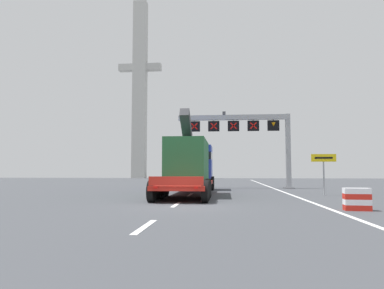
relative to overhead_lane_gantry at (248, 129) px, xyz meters
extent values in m
plane|color=#424449|center=(-3.97, -15.96, -5.39)|extent=(112.00, 112.00, 0.00)
cube|color=silver|center=(-4.41, -21.96, -5.38)|extent=(0.20, 2.60, 0.01)
cube|color=silver|center=(-4.41, -15.48, -5.38)|extent=(0.20, 2.60, 0.01)
cube|color=silver|center=(-4.41, -8.99, -5.38)|extent=(0.20, 2.60, 0.01)
cube|color=silver|center=(-4.41, -2.50, -5.38)|extent=(0.20, 2.60, 0.01)
cube|color=silver|center=(-4.41, 3.99, -5.38)|extent=(0.20, 2.60, 0.01)
cube|color=silver|center=(-4.41, 10.48, -5.38)|extent=(0.20, 2.60, 0.01)
cube|color=silver|center=(-4.41, 16.97, -5.38)|extent=(0.20, 2.60, 0.01)
cube|color=silver|center=(-4.41, 23.46, -5.38)|extent=(0.20, 2.60, 0.01)
cube|color=silver|center=(-4.41, 29.95, -5.38)|extent=(0.20, 2.60, 0.01)
cube|color=silver|center=(-4.41, 36.44, -5.38)|extent=(0.20, 2.60, 0.01)
cube|color=silver|center=(-4.41, 42.93, -5.38)|extent=(0.20, 2.60, 0.01)
cube|color=silver|center=(2.23, -3.96, -5.38)|extent=(0.20, 63.00, 0.01)
cube|color=#9EA0A5|center=(3.58, 0.00, -2.03)|extent=(0.40, 0.40, 6.71)
cube|color=slate|center=(3.58, 0.00, -5.35)|extent=(0.90, 0.90, 0.08)
cube|color=#9EA0A5|center=(-1.30, 0.00, 1.08)|extent=(10.16, 0.44, 0.44)
cube|color=#4C4C51|center=(-2.15, 0.00, 1.48)|extent=(0.28, 0.40, 0.28)
cube|color=black|center=(2.30, 0.00, 0.28)|extent=(1.04, 0.24, 0.94)
cube|color=#9EA0A5|center=(2.30, 0.00, 0.81)|extent=(0.08, 0.08, 0.16)
cone|color=orange|center=(2.30, -0.13, 0.38)|extent=(0.37, 0.37, 0.33)
cube|color=black|center=(0.50, 0.00, 0.28)|extent=(1.04, 0.24, 0.94)
cube|color=#9EA0A5|center=(0.50, 0.00, 0.81)|extent=(0.08, 0.08, 0.16)
cube|color=red|center=(0.50, -0.13, 0.28)|extent=(0.63, 0.02, 0.63)
cube|color=red|center=(0.50, -0.13, 0.28)|extent=(0.63, 0.02, 0.63)
cube|color=black|center=(-1.30, 0.00, 0.28)|extent=(1.04, 0.24, 0.94)
cube|color=#9EA0A5|center=(-1.30, 0.00, 0.81)|extent=(0.08, 0.08, 0.16)
cube|color=red|center=(-1.30, -0.13, 0.28)|extent=(0.63, 0.02, 0.63)
cube|color=red|center=(-1.30, -0.13, 0.28)|extent=(0.63, 0.02, 0.63)
cube|color=black|center=(-3.10, 0.00, 0.28)|extent=(1.04, 0.24, 0.94)
cube|color=#9EA0A5|center=(-3.10, 0.00, 0.81)|extent=(0.08, 0.08, 0.16)
cube|color=red|center=(-3.10, -0.13, 0.28)|extent=(0.63, 0.02, 0.63)
cube|color=red|center=(-3.10, -0.13, 0.28)|extent=(0.63, 0.02, 0.63)
cube|color=black|center=(-4.90, 0.00, 0.28)|extent=(1.04, 0.24, 0.94)
cube|color=#9EA0A5|center=(-4.90, 0.00, 0.81)|extent=(0.08, 0.08, 0.16)
cube|color=red|center=(-4.90, -0.13, 0.28)|extent=(0.63, 0.02, 0.63)
cube|color=red|center=(-4.90, -0.13, 0.28)|extent=(0.63, 0.02, 0.63)
cube|color=red|center=(-4.47, -9.97, -4.66)|extent=(2.83, 10.41, 0.24)
cube|color=red|center=(-4.46, -15.25, -4.29)|extent=(2.66, 0.09, 0.44)
cylinder|color=black|center=(-5.81, -14.47, -4.84)|extent=(0.32, 1.10, 1.10)
cylinder|color=black|center=(-3.11, -14.47, -4.84)|extent=(0.32, 1.10, 1.10)
cylinder|color=black|center=(-5.81, -13.42, -4.84)|extent=(0.32, 1.10, 1.10)
cylinder|color=black|center=(-3.11, -13.42, -4.84)|extent=(0.32, 1.10, 1.10)
cylinder|color=black|center=(-5.81, -12.37, -4.84)|extent=(0.32, 1.10, 1.10)
cylinder|color=black|center=(-3.11, -12.37, -4.84)|extent=(0.32, 1.10, 1.10)
cylinder|color=black|center=(-5.82, -11.32, -4.84)|extent=(0.32, 1.10, 1.10)
cylinder|color=black|center=(-3.12, -11.32, -4.84)|extent=(0.32, 1.10, 1.10)
cylinder|color=black|center=(-5.82, -10.27, -4.84)|extent=(0.32, 1.10, 1.10)
cylinder|color=black|center=(-3.12, -10.27, -4.84)|extent=(0.32, 1.10, 1.10)
cube|color=#1E38AD|center=(-4.49, -2.87, -3.29)|extent=(2.58, 3.21, 3.10)
cube|color=black|center=(-4.49, -2.87, -2.59)|extent=(2.61, 3.23, 0.60)
cylinder|color=black|center=(-5.78, -1.99, -4.84)|extent=(0.34, 1.10, 1.10)
cylinder|color=black|center=(-3.20, -1.99, -4.84)|extent=(0.34, 1.10, 1.10)
cylinder|color=black|center=(-5.77, -3.99, -4.84)|extent=(0.34, 1.10, 1.10)
cylinder|color=black|center=(-3.20, -3.99, -4.84)|extent=(0.34, 1.10, 1.10)
cube|color=#236638|center=(-4.47, -9.57, -3.19)|extent=(2.39, 5.73, 2.70)
cube|color=#2D2D33|center=(-4.47, -10.43, -1.24)|extent=(0.57, 2.94, 2.29)
cube|color=red|center=(-5.44, -15.29, -4.59)|extent=(0.20, 0.06, 0.12)
cube|color=red|center=(-3.48, -15.29, -4.59)|extent=(0.20, 0.06, 0.12)
cylinder|color=#9EA0A5|center=(4.32, -8.43, -4.05)|extent=(0.10, 0.10, 2.68)
cube|color=yellow|center=(4.32, -8.49, -2.96)|extent=(1.58, 0.06, 0.50)
cube|color=black|center=(4.32, -8.53, -2.96)|extent=(1.14, 0.01, 0.12)
cube|color=red|center=(3.19, -17.18, -5.27)|extent=(1.04, 0.58, 0.23)
cube|color=white|center=(3.19, -17.18, -5.05)|extent=(1.04, 0.58, 0.22)
cube|color=red|center=(3.19, -17.18, -4.82)|extent=(1.04, 0.58, 0.23)
cube|color=white|center=(3.19, -17.18, -4.60)|extent=(1.04, 0.58, 0.23)
cube|color=#B7B7B2|center=(-19.82, 38.81, 13.38)|extent=(2.80, 2.00, 37.54)
cube|color=#B7B7B2|center=(-19.82, 38.81, 17.89)|extent=(9.00, 1.60, 1.40)
camera|label=1|loc=(-2.11, -31.89, -3.77)|focal=32.56mm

